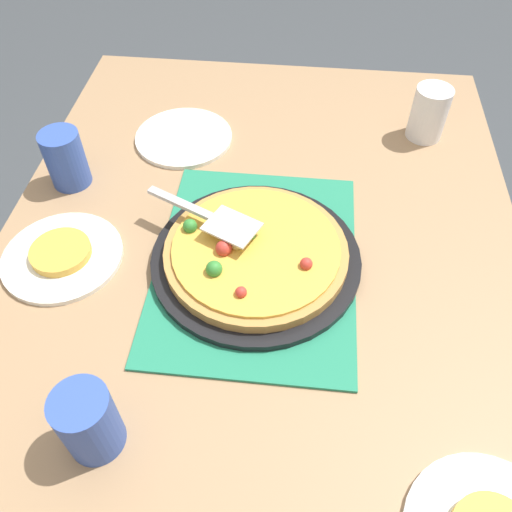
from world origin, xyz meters
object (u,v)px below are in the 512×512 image
Objects in this scene: cup_near at (429,113)px; pizza_server at (210,216)px; plate_far_right at (63,256)px; pizza_pan at (256,259)px; served_slice_right at (61,252)px; plate_side at (184,137)px; cup_far at (66,159)px; cup_corner at (88,422)px; pizza at (255,251)px.

cup_near is 0.53× the size of pizza_server.
plate_far_right is at bearing -57.24° from cup_near.
served_slice_right is at bearing -85.83° from pizza_pan.
pizza_server reaches higher than plate_side.
pizza_pan is 0.36m from plate_far_right.
served_slice_right is 0.22m from cup_far.
cup_far is 0.53× the size of pizza_server.
cup_corner is at bearing 27.25° from plate_far_right.
plate_far_right is 1.83× the size of cup_near.
cup_near is (-0.42, 0.34, 0.03)m from pizza.
pizza_pan is 0.55m from cup_near.
cup_far is at bearing -50.67° from plate_side.
pizza_pan is at bearing 94.17° from served_slice_right.
cup_far reaches higher than pizza.
cup_far is at bearing -114.23° from pizza_pan.
plate_side is at bearing 129.33° from cup_far.
plate_far_right is 1.83× the size of cup_corner.
cup_corner is at bearing -28.24° from pizza.
cup_corner is at bearing -28.41° from pizza_pan.
cup_corner is (0.77, -0.53, 0.00)m from cup_near.
plate_side is 0.70m from cup_corner.
plate_far_right is 2.00× the size of served_slice_right.
pizza_server is at bearing 104.27° from served_slice_right.
pizza_server is at bearing -116.44° from pizza.
served_slice_right is (0.00, 0.00, 0.01)m from plate_far_right.
pizza_server reaches higher than served_slice_right.
served_slice_right is at bearing -21.98° from plate_side.
cup_far reaches higher than served_slice_right.
cup_near reaches higher than pizza_server.
plate_side is (-0.38, 0.15, 0.00)m from plate_far_right.
pizza_pan is at bearing 65.77° from cup_far.
cup_far is at bearing -72.30° from cup_near.
cup_far reaches higher than pizza_pan.
cup_corner is at bearing 27.25° from served_slice_right.
pizza is at bearing -39.06° from cup_near.
cup_corner reaches higher than pizza_server.
cup_corner reaches higher than plate_far_right.
cup_near is (-0.45, 0.70, 0.04)m from served_slice_right.
cup_far is 0.35m from pizza_server.
cup_near is at bearing 131.52° from pizza_server.
cup_near is at bearing 145.49° from cup_corner.
cup_corner reaches higher than pizza_pan.
plate_side is 0.41m from served_slice_right.
pizza is at bearing 151.76° from cup_corner.
cup_corner reaches higher than pizza.
pizza is 1.46× the size of pizza_server.
pizza_pan is at bearing 151.59° from cup_corner.
cup_near is 1.00× the size of cup_far.
plate_side is (-0.35, -0.20, -0.01)m from pizza_pan.
cup_far is (0.24, -0.75, 0.00)m from cup_near.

